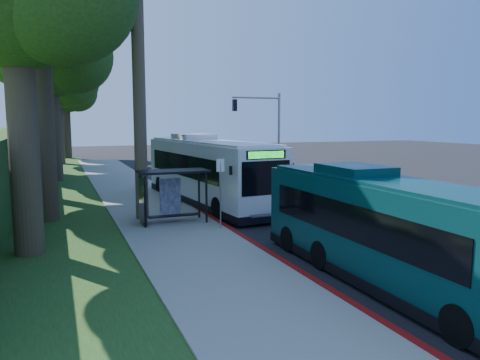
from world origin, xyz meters
name	(u,v)px	position (x,y,z in m)	size (l,w,h in m)	color
ground	(280,204)	(0.00, 0.00, 0.00)	(140.00, 140.00, 0.00)	black
sidewalk	(155,212)	(-7.30, 0.00, 0.06)	(4.50, 70.00, 0.12)	gray
red_curb	(222,224)	(-5.00, -4.00, 0.07)	(0.25, 30.00, 0.13)	maroon
grass_verge	(39,204)	(-13.00, 5.00, 0.03)	(8.00, 70.00, 0.06)	#234719
bus_shelter	(167,186)	(-7.26, -2.86, 1.81)	(3.20, 1.51, 2.55)	black
stop_sign_pole	(220,184)	(-5.40, -5.00, 2.08)	(0.35, 0.06, 3.17)	gray
traffic_signal_pole	(267,126)	(3.78, 10.00, 4.42)	(4.10, 0.30, 7.00)	gray
tree_2	(52,47)	(-11.89, 15.98, 10.48)	(8.82, 8.40, 15.12)	#382B1E
tree_3	(28,42)	(-13.88, 23.98, 11.98)	(10.08, 9.60, 17.28)	#382B1E
tree_4	(58,76)	(-11.40, 31.98, 9.73)	(8.40, 8.00, 14.14)	#382B1E
tree_5	(66,88)	(-10.41, 39.99, 8.96)	(7.35, 7.00, 12.86)	#382B1E
white_bus	(207,170)	(-3.81, 1.92, 1.96)	(4.14, 13.65, 4.01)	silver
teal_bus	(389,229)	(-3.03, -13.14, 1.65)	(2.50, 11.35, 3.38)	#093333
pickup	(266,179)	(1.40, 5.00, 0.80)	(2.67, 5.79, 1.61)	silver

